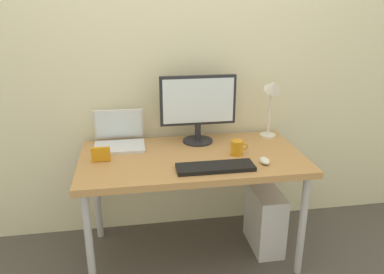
{
  "coord_description": "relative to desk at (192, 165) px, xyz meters",
  "views": [
    {
      "loc": [
        -0.35,
        -2.15,
        1.61
      ],
      "look_at": [
        0.0,
        0.0,
        0.83
      ],
      "focal_mm": 35.98,
      "sensor_mm": 36.0,
      "label": 1
    }
  ],
  "objects": [
    {
      "name": "ground_plane",
      "position": [
        0.0,
        0.0,
        -0.65
      ],
      "size": [
        6.0,
        6.0,
        0.0
      ],
      "primitive_type": "plane",
      "color": "#4C4742"
    },
    {
      "name": "back_wall",
      "position": [
        0.0,
        0.42,
        0.65
      ],
      "size": [
        4.4,
        0.04,
        2.6
      ],
      "primitive_type": "cube",
      "color": "beige",
      "rests_on": "ground_plane"
    },
    {
      "name": "desk",
      "position": [
        0.0,
        0.0,
        0.0
      ],
      "size": [
        1.36,
        0.72,
        0.71
      ],
      "color": "#B7844C",
      "rests_on": "ground_plane"
    },
    {
      "name": "monitor",
      "position": [
        0.08,
        0.23,
        0.32
      ],
      "size": [
        0.5,
        0.2,
        0.45
      ],
      "color": "#232328",
      "rests_on": "desk"
    },
    {
      "name": "laptop",
      "position": [
        -0.44,
        0.25,
        0.12
      ],
      "size": [
        0.32,
        0.27,
        0.23
      ],
      "color": "silver",
      "rests_on": "desk"
    },
    {
      "name": "desk_lamp",
      "position": [
        0.58,
        0.23,
        0.37
      ],
      "size": [
        0.11,
        0.16,
        0.43
      ],
      "color": "silver",
      "rests_on": "desk"
    },
    {
      "name": "keyboard",
      "position": [
        0.1,
        -0.22,
        0.07
      ],
      "size": [
        0.44,
        0.14,
        0.02
      ],
      "primitive_type": "cube",
      "color": "black",
      "rests_on": "desk"
    },
    {
      "name": "mouse",
      "position": [
        0.4,
        -0.19,
        0.08
      ],
      "size": [
        0.06,
        0.09,
        0.03
      ],
      "primitive_type": "ellipsoid",
      "color": "silver",
      "rests_on": "desk"
    },
    {
      "name": "coffee_mug",
      "position": [
        0.27,
        -0.03,
        0.11
      ],
      "size": [
        0.11,
        0.08,
        0.09
      ],
      "color": "orange",
      "rests_on": "desk"
    },
    {
      "name": "photo_frame",
      "position": [
        -0.54,
        -0.01,
        0.11
      ],
      "size": [
        0.11,
        0.02,
        0.09
      ],
      "primitive_type": "cube",
      "rotation": [
        0.1,
        0.0,
        0.0
      ],
      "color": "orange",
      "rests_on": "desk"
    },
    {
      "name": "computer_tower",
      "position": [
        0.5,
        -0.0,
        -0.44
      ],
      "size": [
        0.18,
        0.36,
        0.42
      ],
      "primitive_type": "cube",
      "color": "silver",
      "rests_on": "ground_plane"
    }
  ]
}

